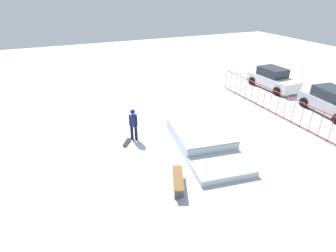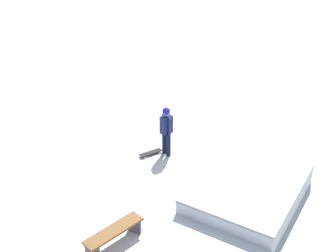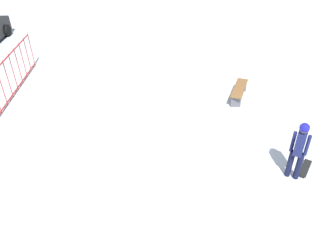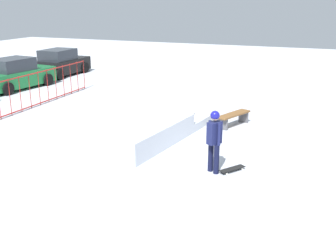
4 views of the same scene
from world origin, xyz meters
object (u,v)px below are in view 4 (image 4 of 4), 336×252
object	(u,v)px
parked_car_green	(15,75)
parked_car_black	(60,64)
skater	(214,137)
skateboard	(232,169)
park_bench	(234,117)
skate_ramp	(142,129)

from	to	relation	value
parked_car_green	parked_car_black	xyz separation A→B (m)	(4.10, 0.20, 0.00)
skater	parked_car_green	xyz separation A→B (m)	(6.64, 12.55, -0.28)
parked_car_black	skateboard	bearing A→B (deg)	-128.66
skater	skateboard	xyz separation A→B (m)	(0.23, -0.47, -0.93)
park_bench	parked_car_green	bearing A→B (deg)	79.32
skate_ramp	parked_car_black	distance (m)	13.15
skate_ramp	skateboard	xyz separation A→B (m)	(-1.67, -3.51, -0.24)
park_bench	parked_car_black	distance (m)	13.84
skate_ramp	parked_car_green	size ratio (longest dim) A/B	1.34
skate_ramp	skateboard	bearing A→B (deg)	-107.12
skate_ramp	park_bench	xyz separation A→B (m)	(2.47, -2.56, 0.04)
skateboard	skater	bearing A→B (deg)	150.87
parked_car_black	skate_ramp	bearing A→B (deg)	-132.50
park_bench	skater	bearing A→B (deg)	-173.72
skateboard	parked_car_black	size ratio (longest dim) A/B	0.19
skater	skateboard	world-z (taller)	skater
skater	skate_ramp	bearing A→B (deg)	87.94
skate_ramp	skater	bearing A→B (deg)	-113.73
skater	park_bench	bearing A→B (deg)	36.21
skater	parked_car_black	size ratio (longest dim) A/B	0.42
park_bench	skate_ramp	bearing A→B (deg)	133.97
skateboard	parked_car_black	xyz separation A→B (m)	(10.51, 13.23, 0.65)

